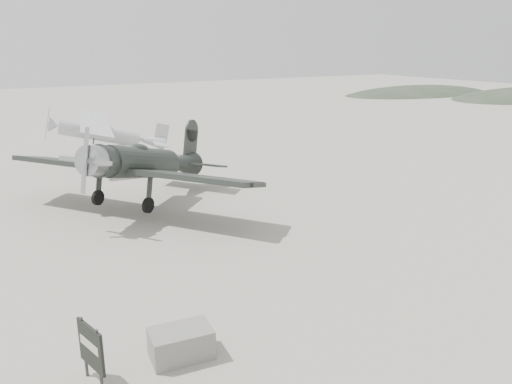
% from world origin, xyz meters
% --- Properties ---
extents(ground, '(160.00, 160.00, 0.00)m').
position_xyz_m(ground, '(0.00, 0.00, 0.00)').
color(ground, gray).
rests_on(ground, ground).
extents(hill_northeast, '(32.00, 16.00, 5.20)m').
position_xyz_m(hill_northeast, '(50.00, 40.00, 0.00)').
color(hill_northeast, '#2D3B2B').
rests_on(hill_northeast, ground).
extents(lowwing_monoplane, '(9.69, 10.66, 3.81)m').
position_xyz_m(lowwing_monoplane, '(-3.19, 7.67, 2.02)').
color(lowwing_monoplane, black).
rests_on(lowwing_monoplane, ground).
extents(highwing_monoplane, '(7.57, 10.59, 2.99)m').
position_xyz_m(highwing_monoplane, '(-2.31, 18.69, 1.87)').
color(highwing_monoplane, '#AFB1B4').
rests_on(highwing_monoplane, ground).
extents(equipment_block, '(1.54, 1.06, 0.72)m').
position_xyz_m(equipment_block, '(-6.27, -3.91, 0.36)').
color(equipment_block, slate).
rests_on(equipment_block, ground).
extents(sign_board, '(0.32, 1.01, 1.48)m').
position_xyz_m(sign_board, '(-8.29, -3.84, 0.88)').
color(sign_board, '#333333').
rests_on(sign_board, ground).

